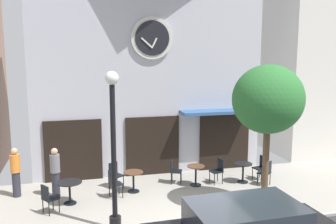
% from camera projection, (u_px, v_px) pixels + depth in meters
% --- Properties ---
extents(clock_building, '(9.01, 3.62, 9.98)m').
position_uv_depth(clock_building, '(146.00, 42.00, 15.17)').
color(clock_building, '#B2B2BC').
rests_on(clock_building, ground_plane).
extents(neighbor_building_right, '(5.14, 3.84, 12.37)m').
position_uv_depth(neighbor_building_right, '(324.00, 22.00, 17.83)').
color(neighbor_building_right, silver).
rests_on(neighbor_building_right, ground_plane).
extents(street_lamp, '(0.36, 0.36, 4.31)m').
position_uv_depth(street_lamp, '(114.00, 151.00, 9.92)').
color(street_lamp, black).
rests_on(street_lamp, ground_plane).
extents(street_tree, '(2.16, 1.95, 4.43)m').
position_uv_depth(street_tree, '(268.00, 100.00, 11.06)').
color(street_tree, brown).
rests_on(street_tree, ground_plane).
extents(cafe_table_rightmost, '(0.79, 0.79, 0.72)m').
position_uv_depth(cafe_table_rightmost, '(70.00, 187.00, 11.89)').
color(cafe_table_rightmost, black).
rests_on(cafe_table_rightmost, ground_plane).
extents(cafe_table_center_left, '(0.68, 0.68, 0.72)m').
position_uv_depth(cafe_table_center_left, '(133.00, 178.00, 12.91)').
color(cafe_table_center_left, black).
rests_on(cafe_table_center_left, ground_plane).
extents(cafe_table_leftmost, '(0.63, 0.63, 0.74)m').
position_uv_depth(cafe_table_leftmost, '(196.00, 172.00, 13.52)').
color(cafe_table_leftmost, black).
rests_on(cafe_table_leftmost, ground_plane).
extents(cafe_table_center_right, '(0.67, 0.67, 0.72)m').
position_uv_depth(cafe_table_center_right, '(243.00, 169.00, 13.84)').
color(cafe_table_center_right, black).
rests_on(cafe_table_center_right, ground_plane).
extents(cafe_chair_right_end, '(0.56, 0.56, 0.90)m').
position_uv_depth(cafe_chair_right_end, '(115.00, 173.00, 13.33)').
color(cafe_chair_right_end, black).
rests_on(cafe_chair_right_end, ground_plane).
extents(cafe_chair_left_end, '(0.56, 0.56, 0.90)m').
position_uv_depth(cafe_chair_left_end, '(48.00, 197.00, 11.15)').
color(cafe_chair_left_end, black).
rests_on(cafe_chair_left_end, ground_plane).
extents(cafe_chair_corner, '(0.51, 0.51, 0.90)m').
position_uv_depth(cafe_chair_corner, '(174.00, 169.00, 13.76)').
color(cafe_chair_corner, black).
rests_on(cafe_chair_corner, ground_plane).
extents(cafe_chair_outer, '(0.46, 0.46, 0.90)m').
position_uv_depth(cafe_chair_outer, '(218.00, 169.00, 13.77)').
color(cafe_chair_outer, black).
rests_on(cafe_chair_outer, ground_plane).
extents(cafe_chair_near_lamp, '(0.47, 0.47, 0.90)m').
position_uv_depth(cafe_chair_near_lamp, '(261.00, 166.00, 14.16)').
color(cafe_chair_near_lamp, black).
rests_on(cafe_chair_near_lamp, ground_plane).
extents(cafe_chair_near_tree, '(0.56, 0.56, 0.90)m').
position_uv_depth(cafe_chair_near_tree, '(266.00, 171.00, 13.52)').
color(cafe_chair_near_tree, black).
rests_on(cafe_chair_near_tree, ground_plane).
extents(cafe_chair_facing_wall, '(0.48, 0.48, 0.90)m').
position_uv_depth(cafe_chair_facing_wall, '(113.00, 182.00, 12.40)').
color(cafe_chair_facing_wall, black).
rests_on(cafe_chair_facing_wall, ground_plane).
extents(pedestrian_orange, '(0.45, 0.45, 1.67)m').
position_uv_depth(pedestrian_orange, '(16.00, 172.00, 12.43)').
color(pedestrian_orange, '#2D2D38').
rests_on(pedestrian_orange, ground_plane).
extents(pedestrian_grey, '(0.38, 0.38, 1.67)m').
position_uv_depth(pedestrian_grey, '(55.00, 172.00, 12.41)').
color(pedestrian_grey, '#2D2D38').
rests_on(pedestrian_grey, ground_plane).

